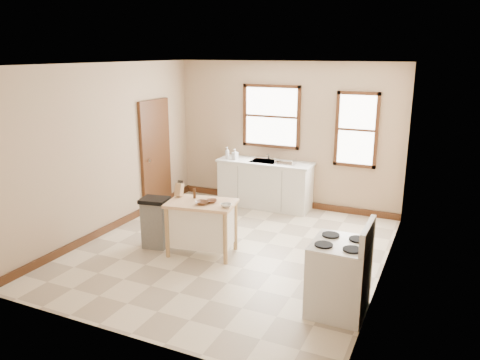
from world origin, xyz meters
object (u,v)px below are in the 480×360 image
soap_bottle_b (235,154)px  trash_bin (156,223)px  kitchen_island (202,228)px  soap_bottle_a (227,153)px  bowl_b (212,201)px  bowl_a (202,203)px  dish_rack (286,162)px  pepper_grinder (195,193)px  bowl_c (226,205)px  gas_stove (340,267)px  knife_block (179,190)px

soap_bottle_b → trash_bin: 2.54m
kitchen_island → soap_bottle_a: bearing=97.8°
soap_bottle_a → bowl_b: soap_bottle_a is taller
bowl_a → soap_bottle_a: bearing=108.2°
dish_rack → soap_bottle_b: bearing=162.7°
pepper_grinder → bowl_c: size_ratio=0.94×
bowl_c → gas_stove: size_ratio=0.14×
dish_rack → pepper_grinder: dish_rack is taller
bowl_a → dish_rack: bearing=80.8°
bowl_a → trash_bin: 0.95m
dish_rack → pepper_grinder: 2.39m
soap_bottle_a → soap_bottle_b: soap_bottle_a is taller
pepper_grinder → kitchen_island: bearing=-33.4°
soap_bottle_a → kitchen_island: size_ratio=0.23×
dish_rack → kitchen_island: size_ratio=0.37×
gas_stove → dish_rack: bearing=119.3°
soap_bottle_b → bowl_a: (0.63, -2.46, -0.18)m
soap_bottle_a → bowl_a: 2.60m
kitchen_island → bowl_c: (0.44, -0.06, 0.43)m
soap_bottle_a → dish_rack: size_ratio=0.62×
soap_bottle_a → gas_stove: size_ratio=0.20×
bowl_c → bowl_a: bearing=-175.8°
knife_block → bowl_b: bearing=-3.8°
knife_block → bowl_a: size_ratio=1.06×
knife_block → gas_stove: bearing=-16.9°
kitchen_island → trash_bin: 0.78m
bowl_a → trash_bin: bearing=179.9°
gas_stove → kitchen_island: bearing=161.2°
soap_bottle_a → pepper_grinder: 2.33m
soap_bottle_b → bowl_a: soap_bottle_b is taller
knife_block → trash_bin: bearing=-151.9°
soap_bottle_a → trash_bin: 2.54m
bowl_c → soap_bottle_b: bearing=112.6°
soap_bottle_a → dish_rack: soap_bottle_a is taller
kitchen_island → knife_block: knife_block is taller
soap_bottle_a → knife_block: soap_bottle_a is taller
dish_rack → trash_bin: size_ratio=0.46×
bowl_b → bowl_c: bearing=-19.5°
knife_block → bowl_c: (0.87, -0.15, -0.08)m
gas_stove → bowl_a: bearing=162.6°
soap_bottle_a → pepper_grinder: size_ratio=1.51×
dish_rack → knife_block: bearing=-130.7°
bowl_a → bowl_c: (0.38, 0.03, 0.00)m
gas_stove → soap_bottle_a: bearing=133.6°
soap_bottle_b → trash_bin: size_ratio=0.26×
soap_bottle_a → bowl_a: (0.81, -2.46, -0.19)m
pepper_grinder → soap_bottle_a: bearing=104.0°
kitchen_island → knife_block: 0.68m
dish_rack → bowl_b: dish_rack is taller
trash_bin → soap_bottle_b: bearing=75.2°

